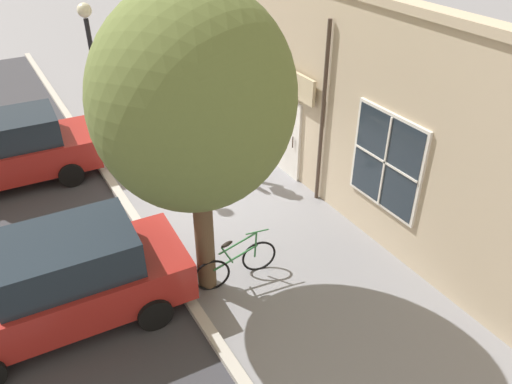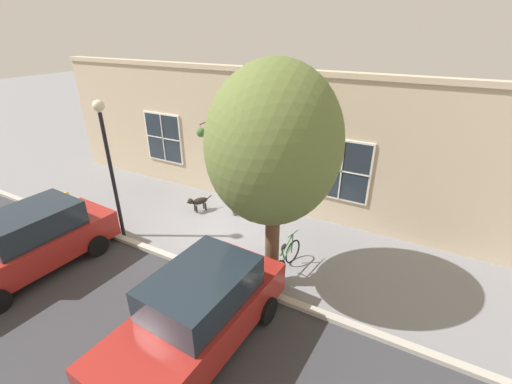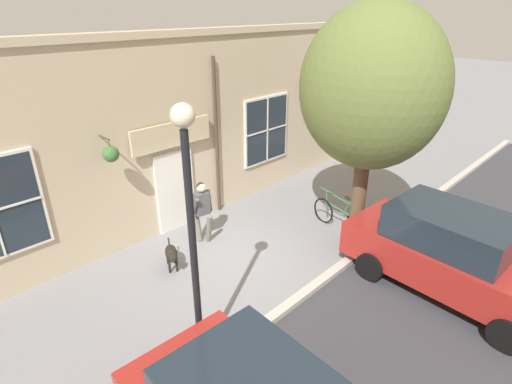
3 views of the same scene
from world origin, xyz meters
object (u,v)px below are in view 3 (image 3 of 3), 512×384
street_tree_by_curb (369,92)px  dog_on_leash (172,254)px  pedestrian_walking (202,207)px  leaning_bicycle (340,215)px  parked_car_mid_block (454,253)px  street_lamp (190,207)px

street_tree_by_curb → dog_on_leash: bearing=-117.9°
pedestrian_walking → leaning_bicycle: size_ratio=0.91×
pedestrian_walking → parked_car_mid_block: (5.06, 2.32, -0.06)m
street_tree_by_curb → parked_car_mid_block: 3.77m
street_tree_by_curb → leaning_bicycle: bearing=162.6°
leaning_bicycle → street_lamp: 5.89m
street_tree_by_curb → leaning_bicycle: 3.33m
pedestrian_walking → street_tree_by_curb: (2.56, 2.75, 2.72)m
pedestrian_walking → parked_car_mid_block: parked_car_mid_block is taller
dog_on_leash → street_tree_by_curb: (2.12, 3.99, 3.27)m
dog_on_leash → parked_car_mid_block: parked_car_mid_block is taller
pedestrian_walking → street_lamp: bearing=-39.4°
leaning_bicycle → parked_car_mid_block: 3.11m
street_tree_by_curb → parked_car_mid_block: (2.51, -0.43, -2.78)m
street_tree_by_curb → street_lamp: (0.33, -5.12, -0.82)m
leaning_bicycle → street_lamp: size_ratio=0.41×
street_tree_by_curb → leaning_bicycle: (-0.50, 0.16, -3.28)m
pedestrian_walking → dog_on_leash: 1.43m
dog_on_leash → street_tree_by_curb: 5.58m
pedestrian_walking → leaning_bicycle: (2.05, 2.91, -0.56)m
dog_on_leash → street_tree_by_curb: size_ratio=0.17×
dog_on_leash → street_tree_by_curb: street_tree_by_curb is taller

